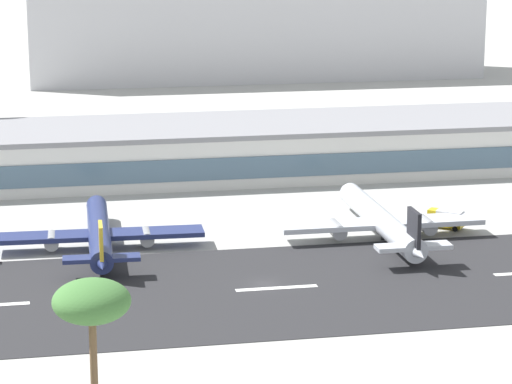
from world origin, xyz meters
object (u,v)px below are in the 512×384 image
terminal_building (205,149)px  distant_hotel_block (254,19)px  palm_tree_1 (92,304)px  airliner_black_tail_gate_2 (383,223)px  service_box_truck_0 (446,218)px  airliner_gold_tail_gate_1 (99,235)px

terminal_building → distant_hotel_block: distant_hotel_block is taller
distant_hotel_block → palm_tree_1: (-65.58, -260.20, -3.32)m
airliner_black_tail_gate_2 → palm_tree_1: (-50.91, -68.02, 12.32)m
terminal_building → service_box_truck_0: bearing=-54.9°
terminal_building → airliner_black_tail_gate_2: 57.81m
distant_hotel_block → airliner_gold_tail_gate_1: size_ratio=3.57×
airliner_gold_tail_gate_1 → palm_tree_1: (-4.49, -70.27, 12.55)m
terminal_building → distant_hotel_block: bearing=75.3°
distant_hotel_block → airliner_black_tail_gate_2: distant_hotel_block is taller
distant_hotel_block → service_box_truck_0: size_ratio=23.13×
palm_tree_1 → distant_hotel_block: bearing=75.9°
airliner_gold_tail_gate_1 → palm_tree_1: bearing=178.3°
distant_hotel_block → service_box_truck_0: distant_hotel_block is taller
distant_hotel_block → airliner_gold_tail_gate_1: distant_hotel_block is taller
airliner_black_tail_gate_2 → terminal_building: bearing=22.0°
distant_hotel_block → palm_tree_1: distant_hotel_block is taller
airliner_black_tail_gate_2 → service_box_truck_0: 13.47m
palm_tree_1 → airliner_black_tail_gate_2: bearing=53.2°
palm_tree_1 → terminal_building: bearing=76.5°
airliner_black_tail_gate_2 → distant_hotel_block: bearing=-4.4°
airliner_gold_tail_gate_1 → service_box_truck_0: bearing=-85.7°
airliner_gold_tail_gate_1 → airliner_black_tail_gate_2: (46.41, -2.24, 0.23)m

